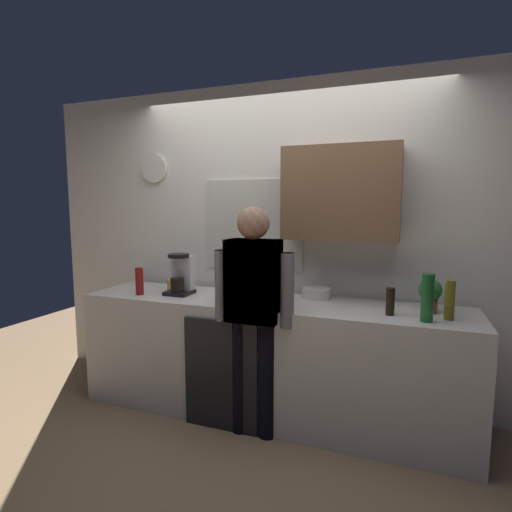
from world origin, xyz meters
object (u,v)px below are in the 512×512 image
coffee_maker (181,276)px  bottle_dark_sauce (390,301)px  bottle_red_vinegar (139,281)px  person_guest (253,303)px  person_at_sink (253,303)px  bottle_olive_oil (450,300)px  cup_yellow_cup (172,285)px  mixing_bowl (317,293)px  bottle_green_wine (427,298)px  potted_plant (430,293)px

coffee_maker → bottle_dark_sauce: size_ratio=1.83×
bottle_red_vinegar → person_guest: 1.04m
person_at_sink → coffee_maker: bearing=158.6°
coffee_maker → bottle_olive_oil: (1.97, -0.07, -0.02)m
bottle_olive_oil → bottle_red_vinegar: bearing=-178.0°
cup_yellow_cup → mixing_bowl: cup_yellow_cup is taller
bottle_green_wine → potted_plant: (0.03, 0.24, -0.02)m
bottle_olive_oil → person_guest: bearing=-169.8°
bottle_dark_sauce → bottle_green_wine: bottle_green_wine is taller
bottle_dark_sauce → person_guest: size_ratio=0.11×
cup_yellow_cup → potted_plant: potted_plant is taller
coffee_maker → cup_yellow_cup: (-0.16, 0.11, -0.10)m
bottle_olive_oil → cup_yellow_cup: bottle_olive_oil is taller
bottle_olive_oil → bottle_dark_sauce: bottle_olive_oil is taller
bottle_olive_oil → bottle_dark_sauce: 0.35m
coffee_maker → potted_plant: coffee_maker is taller
bottle_olive_oil → bottle_green_wine: bottle_green_wine is taller
mixing_bowl → person_guest: (-0.33, -0.52, 0.01)m
bottle_green_wine → bottle_red_vinegar: bearing=179.5°
coffee_maker → person_at_sink: (0.74, -0.29, -0.09)m
coffee_maker → bottle_red_vinegar: bearing=-153.2°
coffee_maker → bottle_green_wine: (1.84, -0.17, 0.00)m
cup_yellow_cup → mixing_bowl: (1.22, 0.13, -0.00)m
mixing_bowl → person_guest: size_ratio=0.14×
bottle_green_wine → potted_plant: bearing=83.6°
coffee_maker → bottle_dark_sauce: coffee_maker is taller
bottle_red_vinegar → mixing_bowl: 1.41m
bottle_olive_oil → person_guest: size_ratio=0.16×
bottle_olive_oil → person_guest: (-1.23, -0.22, -0.07)m
bottle_green_wine → potted_plant: 0.24m
mixing_bowl → person_guest: 0.62m
bottle_red_vinegar → mixing_bowl: (1.36, 0.38, -0.07)m
coffee_maker → bottle_red_vinegar: (-0.29, -0.15, -0.04)m
bottle_dark_sauce → person_at_sink: 0.90m
bottle_dark_sauce → mixing_bowl: size_ratio=0.82×
bottle_red_vinegar → bottle_olive_oil: (2.26, 0.08, 0.02)m
bottle_red_vinegar → bottle_green_wine: size_ratio=0.73×
bottle_olive_oil → person_at_sink: person_at_sink is taller
mixing_bowl → potted_plant: size_ratio=0.96×
bottle_red_vinegar → potted_plant: potted_plant is taller
bottle_red_vinegar → bottle_green_wine: 2.13m
bottle_green_wine → cup_yellow_cup: (-1.99, 0.27, -0.11)m
bottle_olive_oil → person_at_sink: 1.25m
coffee_maker → bottle_red_vinegar: coffee_maker is taller
cup_yellow_cup → person_at_sink: bearing=-23.8°
bottle_dark_sauce → bottle_green_wine: (0.22, -0.08, 0.06)m
mixing_bowl → potted_plant: 0.82m
cup_yellow_cup → person_guest: (0.90, -0.39, 0.01)m
coffee_maker → potted_plant: 1.86m
potted_plant → person_guest: bearing=-162.2°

